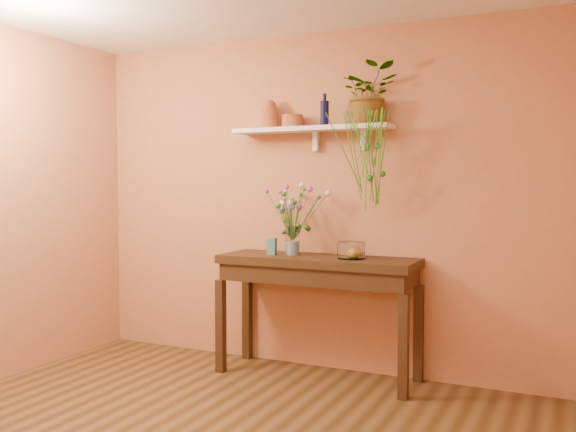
# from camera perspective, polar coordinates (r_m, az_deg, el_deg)

# --- Properties ---
(room) EXTENTS (4.04, 4.04, 2.70)m
(room) POSITION_cam_1_polar(r_m,az_deg,el_deg) (3.34, -11.46, 0.46)
(room) COLOR brown
(room) RESTS_ON ground
(sideboard) EXTENTS (1.54, 0.49, 0.93)m
(sideboard) POSITION_cam_1_polar(r_m,az_deg,el_deg) (4.82, 2.68, -5.32)
(sideboard) COLOR #362112
(sideboard) RESTS_ON ground
(wall_shelf) EXTENTS (1.30, 0.24, 0.19)m
(wall_shelf) POSITION_cam_1_polar(r_m,az_deg,el_deg) (4.96, 2.26, 7.86)
(wall_shelf) COLOR white
(wall_shelf) RESTS_ON room
(terracotta_jug) EXTENTS (0.15, 0.15, 0.24)m
(terracotta_jug) POSITION_cam_1_polar(r_m,az_deg,el_deg) (5.15, -1.70, 9.19)
(terracotta_jug) COLOR #C05C35
(terracotta_jug) RESTS_ON wall_shelf
(terracotta_pot) EXTENTS (0.22, 0.22, 0.10)m
(terracotta_pot) POSITION_cam_1_polar(r_m,az_deg,el_deg) (5.06, 0.40, 8.61)
(terracotta_pot) COLOR #C05C35
(terracotta_pot) RESTS_ON wall_shelf
(blue_bottle) EXTENTS (0.08, 0.08, 0.25)m
(blue_bottle) POSITION_cam_1_polar(r_m,az_deg,el_deg) (4.90, 3.36, 9.37)
(blue_bottle) COLOR #0A0E36
(blue_bottle) RESTS_ON wall_shelf
(spider_plant) EXTENTS (0.51, 0.48, 0.46)m
(spider_plant) POSITION_cam_1_polar(r_m,az_deg,el_deg) (4.84, 7.42, 10.93)
(spider_plant) COLOR #23681C
(spider_plant) RESTS_ON wall_shelf
(plant_fronds) EXTENTS (0.49, 0.43, 0.74)m
(plant_fronds) POSITION_cam_1_polar(r_m,az_deg,el_deg) (4.64, 7.51, 5.47)
(plant_fronds) COLOR #23681C
(plant_fronds) RESTS_ON wall_shelf
(glass_vase) EXTENTS (0.11, 0.11, 0.23)m
(glass_vase) POSITION_cam_1_polar(r_m,az_deg,el_deg) (4.90, 0.40, -2.43)
(glass_vase) COLOR white
(glass_vase) RESTS_ON sideboard
(bouquet) EXTENTS (0.52, 0.43, 0.46)m
(bouquet) POSITION_cam_1_polar(r_m,az_deg,el_deg) (4.88, 0.55, 0.86)
(bouquet) COLOR #386B28
(bouquet) RESTS_ON glass_vase
(glass_bowl) EXTENTS (0.21, 0.21, 0.12)m
(glass_bowl) POSITION_cam_1_polar(r_m,az_deg,el_deg) (4.69, 5.78, -3.18)
(glass_bowl) COLOR white
(glass_bowl) RESTS_ON sideboard
(lemon) EXTENTS (0.08, 0.08, 0.08)m
(lemon) POSITION_cam_1_polar(r_m,az_deg,el_deg) (4.68, 5.95, -3.36)
(lemon) COLOR yellow
(lemon) RESTS_ON glass_bowl
(carton) EXTENTS (0.07, 0.05, 0.13)m
(carton) POSITION_cam_1_polar(r_m,az_deg,el_deg) (4.90, -1.48, -2.79)
(carton) COLOR #285E7B
(carton) RESTS_ON sideboard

